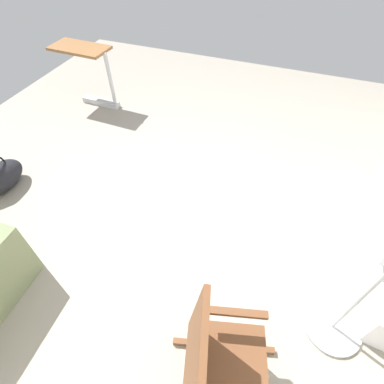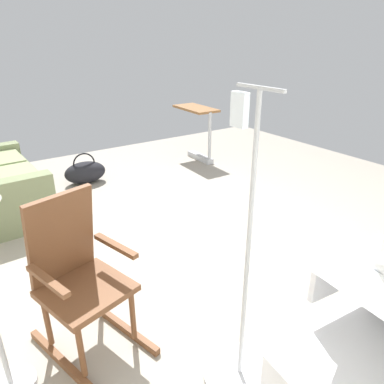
% 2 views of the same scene
% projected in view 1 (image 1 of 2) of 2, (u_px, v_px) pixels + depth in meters
% --- Properties ---
extents(ground_plane, '(7.08, 7.08, 0.00)m').
position_uv_depth(ground_plane, '(201.00, 199.00, 3.23)').
color(ground_plane, gray).
extents(rocking_chair, '(0.86, 0.66, 1.05)m').
position_uv_depth(rocking_chair, '(216.00, 361.00, 1.72)').
color(rocking_chair, brown).
rests_on(rocking_chair, ground).
extents(overbed_table, '(0.85, 0.42, 0.84)m').
position_uv_depth(overbed_table, '(90.00, 70.00, 4.17)').
color(overbed_table, '#B2B5BA').
rests_on(overbed_table, ground).
extents(iv_pole, '(0.44, 0.44, 1.69)m').
position_uv_depth(iv_pole, '(342.00, 315.00, 2.14)').
color(iv_pole, '#B2B5BA').
rests_on(iv_pole, ground).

